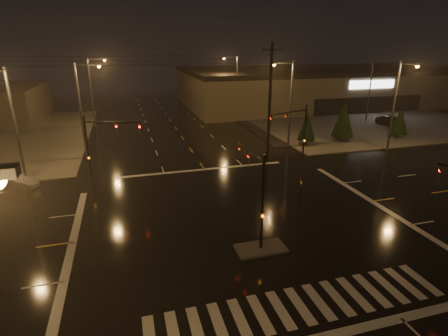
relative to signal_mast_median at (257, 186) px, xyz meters
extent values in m
plane|color=black|center=(0.00, 3.07, -3.75)|extent=(140.00, 140.00, 0.00)
cube|color=#494742|center=(30.00, 33.07, -3.69)|extent=(36.00, 36.00, 0.12)
cube|color=#494742|center=(0.00, -0.93, -3.68)|extent=(3.00, 1.60, 0.15)
cube|color=beige|center=(0.00, -5.93, -3.75)|extent=(15.00, 2.60, 0.01)
cube|color=beige|center=(0.00, 14.07, -3.75)|extent=(16.00, 0.50, 0.01)
cube|color=black|center=(35.00, 31.07, -3.71)|extent=(50.00, 24.00, 0.08)
cube|color=#685C4A|center=(35.00, 49.07, -0.25)|extent=(60.00, 28.00, 7.00)
cube|color=black|center=(35.00, 49.07, 3.05)|extent=(60.20, 28.20, 0.80)
cube|color=white|center=(35.00, 34.97, 1.45)|extent=(9.00, 0.20, 1.40)
cube|color=black|center=(35.00, 35.02, -2.15)|extent=(22.00, 0.15, 2.80)
cylinder|color=black|center=(0.00, -0.93, -0.75)|extent=(0.18, 0.18, 6.00)
cylinder|color=black|center=(0.00, 1.32, 1.75)|extent=(0.12, 4.50, 0.12)
imported|color=#594707|center=(0.00, 3.35, 1.70)|extent=(0.16, 0.20, 1.00)
cube|color=#594707|center=(0.00, -0.93, -1.45)|extent=(0.25, 0.18, 0.35)
cylinder|color=black|center=(10.50, 13.57, -0.75)|extent=(0.18, 0.18, 6.00)
cylinder|color=black|center=(8.15, 12.72, 1.75)|extent=(4.74, 1.82, 0.12)
imported|color=#594707|center=(6.04, 11.95, 1.70)|extent=(0.24, 0.22, 1.00)
cube|color=#594707|center=(10.50, 13.57, -1.45)|extent=(0.25, 0.18, 0.35)
cylinder|color=black|center=(-10.50, 13.57, -0.75)|extent=(0.18, 0.18, 6.00)
cylinder|color=black|center=(-8.15, 12.72, 1.75)|extent=(4.74, 1.82, 0.12)
imported|color=#594707|center=(-6.04, 11.95, 1.70)|extent=(0.24, 0.22, 1.00)
cube|color=#594707|center=(-10.50, 13.57, -1.45)|extent=(0.25, 0.18, 0.35)
imported|color=#594707|center=(9.20, -3.86, 1.70)|extent=(0.22, 0.24, 1.00)
cylinder|color=#38383A|center=(-11.50, 21.07, 1.25)|extent=(0.24, 0.24, 10.00)
cylinder|color=#38383A|center=(-10.30, 21.07, 6.05)|extent=(2.40, 0.14, 0.14)
cube|color=#38383A|center=(-9.20, 21.07, 6.00)|extent=(0.70, 0.30, 0.18)
sphere|color=orange|center=(-9.20, 21.07, 5.87)|extent=(0.32, 0.32, 0.32)
cylinder|color=#38383A|center=(-11.50, 37.07, 1.25)|extent=(0.24, 0.24, 10.00)
cylinder|color=#38383A|center=(-10.30, 37.07, 6.05)|extent=(2.40, 0.14, 0.14)
cube|color=#38383A|center=(-9.20, 37.07, 6.00)|extent=(0.70, 0.30, 0.18)
sphere|color=orange|center=(-9.20, 37.07, 5.87)|extent=(0.32, 0.32, 0.32)
cylinder|color=#38383A|center=(11.50, 19.07, 1.25)|extent=(0.24, 0.24, 10.00)
cylinder|color=#38383A|center=(10.30, 19.07, 6.05)|extent=(2.40, 0.14, 0.14)
cube|color=#38383A|center=(9.20, 19.07, 6.00)|extent=(0.70, 0.30, 0.18)
sphere|color=orange|center=(9.20, 19.07, 5.87)|extent=(0.32, 0.32, 0.32)
cylinder|color=#38383A|center=(11.50, 39.07, 1.25)|extent=(0.24, 0.24, 10.00)
cylinder|color=#38383A|center=(10.30, 39.07, 6.05)|extent=(2.40, 0.14, 0.14)
cube|color=#38383A|center=(9.20, 39.07, 6.00)|extent=(0.70, 0.30, 0.18)
sphere|color=orange|center=(9.20, 39.07, 5.87)|extent=(0.32, 0.32, 0.32)
cylinder|color=#38383A|center=(-16.00, 14.57, 1.25)|extent=(0.24, 0.24, 10.00)
cylinder|color=#38383A|center=(-16.00, 13.37, 6.05)|extent=(0.14, 2.40, 0.14)
cylinder|color=#38383A|center=(22.00, 14.57, 1.25)|extent=(0.24, 0.24, 10.00)
cylinder|color=#38383A|center=(22.00, 13.37, 6.05)|extent=(0.14, 2.40, 0.14)
cube|color=#38383A|center=(22.00, 12.27, 6.00)|extent=(0.30, 0.70, 0.18)
sphere|color=orange|center=(22.00, 12.27, 5.87)|extent=(0.32, 0.32, 0.32)
cylinder|color=black|center=(8.00, 17.07, 2.25)|extent=(0.32, 0.32, 12.00)
cube|color=black|center=(8.00, 17.07, 7.45)|extent=(2.20, 0.12, 0.12)
cylinder|color=black|center=(13.97, 19.30, -3.40)|extent=(0.18, 0.18, 0.70)
cone|color=black|center=(13.97, 19.30, -1.35)|extent=(2.18, 2.18, 3.40)
cylinder|color=black|center=(19.30, 19.73, -3.40)|extent=(0.18, 0.18, 0.70)
cone|color=black|center=(19.30, 19.73, -0.87)|extent=(2.79, 2.79, 4.37)
cylinder|color=black|center=(27.14, 18.87, -3.40)|extent=(0.18, 0.18, 0.70)
cone|color=black|center=(27.14, 18.87, -1.33)|extent=(2.20, 2.20, 3.44)
imported|color=black|center=(31.31, 25.16, -2.91)|extent=(2.01, 4.97, 1.69)
imported|color=slate|center=(-16.80, 13.65, -3.10)|extent=(4.19, 2.72, 1.30)
camera|label=1|loc=(-7.15, -17.82, 7.87)|focal=28.00mm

